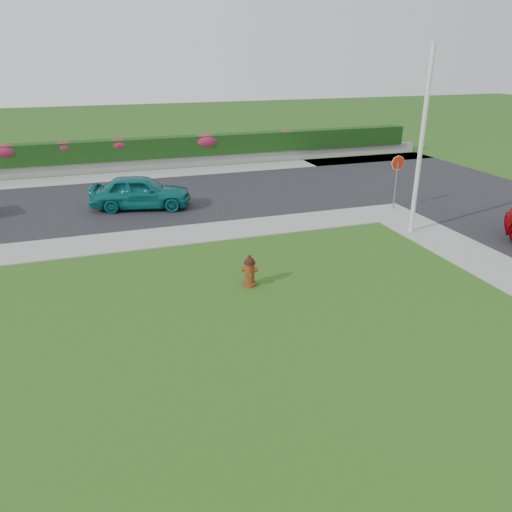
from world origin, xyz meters
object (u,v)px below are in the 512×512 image
object	(u,v)px
sedan_teal	(141,192)
utility_pole	(421,144)
stop_sign	(397,170)
fire_hydrant	(250,271)

from	to	relation	value
sedan_teal	utility_pole	world-z (taller)	utility_pole
sedan_teal	utility_pole	xyz separation A→B (m)	(8.91, -6.10, 2.45)
sedan_teal	stop_sign	bearing A→B (deg)	-95.56
stop_sign	sedan_teal	bearing A→B (deg)	-176.26
utility_pole	stop_sign	bearing A→B (deg)	69.36
sedan_teal	stop_sign	size ratio (longest dim) A/B	1.81
utility_pole	stop_sign	distance (m)	3.27
fire_hydrant	sedan_teal	xyz separation A→B (m)	(-1.99, 8.49, 0.30)
sedan_teal	stop_sign	world-z (taller)	stop_sign
stop_sign	fire_hydrant	bearing A→B (deg)	-124.67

